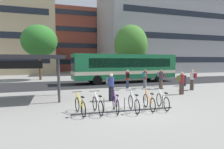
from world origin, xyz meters
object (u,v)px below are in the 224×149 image
Objects in this scene: commuter_grey_pack_4 at (111,85)px; trash_bin at (183,81)px; parked_bicycle_purple_2 at (116,104)px; commuter_maroon_pack_1 at (161,78)px; parked_bicycle_yellow_0 at (80,106)px; commuter_olive_pack_2 at (181,81)px; city_bus at (125,67)px; street_tree_0 at (39,41)px; commuter_black_pack_5 at (128,78)px; parked_bicycle_silver_3 at (134,104)px; street_tree_1 at (131,45)px; parked_bicycle_orange_4 at (149,102)px; parked_bicycle_white_1 at (98,105)px; commuter_grey_pack_0 at (161,77)px; commuter_maroon_pack_3 at (193,78)px; transit_shelter at (17,58)px; commuter_teal_pack_6 at (145,77)px; parked_bicycle_white_5 at (163,101)px.

trash_bin is (8.89, 4.33, -0.47)m from commuter_grey_pack_4.
commuter_maroon_pack_1 is at bearing -38.56° from parked_bicycle_purple_2.
commuter_olive_pack_2 is at bearing -78.35° from parked_bicycle_yellow_0.
trash_bin is (3.25, 1.13, -0.46)m from commuter_maroon_pack_1.
city_bus reaches higher than commuter_olive_pack_2.
commuter_black_pack_5 is at bearing -52.52° from street_tree_0.
parked_bicycle_silver_3 is 0.22× the size of street_tree_1.
commuter_maroon_pack_1 is at bearing 93.48° from commuter_olive_pack_2.
parked_bicycle_silver_3 is at bearing 103.70° from parked_bicycle_orange_4.
city_bus is 7.05× the size of parked_bicycle_white_1.
city_bus is at bearing -7.27° from parked_bicycle_orange_4.
commuter_maroon_pack_1 is (6.16, 5.64, 0.59)m from parked_bicycle_purple_2.
commuter_grey_pack_0 is 0.95× the size of commuter_maroon_pack_3.
transit_shelter is 13.46m from commuter_maroon_pack_3.
street_tree_0 is at bearing 15.78° from commuter_maroon_pack_3.
commuter_maroon_pack_3 reaches higher than commuter_black_pack_5.
parked_bicycle_orange_4 is 2.90m from commuter_grey_pack_4.
city_bus is at bearing 102.08° from commuter_olive_pack_2.
city_bus reaches higher than parked_bicycle_yellow_0.
trash_bin is at bearing -178.60° from commuter_maroon_pack_1.
street_tree_1 is at bearing -12.24° from parked_bicycle_orange_4.
street_tree_1 reaches higher than parked_bicycle_white_1.
city_bus reaches higher than parked_bicycle_orange_4.
commuter_teal_pack_6 is at bearing -107.38° from street_tree_1.
street_tree_1 is at bearing 84.76° from commuter_olive_pack_2.
commuter_olive_pack_2 reaches higher than parked_bicycle_silver_3.
parked_bicycle_purple_2 is at bearing 88.41° from commuter_maroon_pack_3.
parked_bicycle_purple_2 is at bearing -31.38° from commuter_grey_pack_4.
street_tree_0 is (-11.48, 10.17, 4.07)m from commuter_grey_pack_0.
street_tree_0 reaches higher than city_bus.
street_tree_0 is at bearing -35.86° from city_bus.
parked_bicycle_white_5 is at bearing -97.20° from parked_bicycle_white_1.
parked_bicycle_silver_3 is 8.14m from commuter_teal_pack_6.
street_tree_0 is (-4.96, 14.83, 4.03)m from commuter_grey_pack_4.
commuter_grey_pack_4 is (-0.35, 2.63, 0.60)m from parked_bicycle_silver_3.
transit_shelter is at bearing -134.40° from street_tree_1.
city_bus is 7.07× the size of parked_bicycle_silver_3.
commuter_grey_pack_0 is 0.20× the size of street_tree_1.
parked_bicycle_white_1 is 21.00m from street_tree_1.
transit_shelter is 3.35× the size of commuter_grey_pack_4.
parked_bicycle_silver_3 is 20.48m from street_tree_1.
parked_bicycle_silver_3 is 1.00× the size of commuter_teal_pack_6.
commuter_grey_pack_4 is (5.49, -1.76, -1.65)m from transit_shelter.
city_bus is at bearing -32.45° from street_tree_0.
commuter_teal_pack_6 is (1.63, -0.20, 0.02)m from commuter_black_pack_5.
trash_bin is at bearing -39.45° from parked_bicycle_orange_4.
commuter_grey_pack_4 is (-4.47, -8.83, -0.79)m from city_bus.
parked_bicycle_orange_4 is 1.02× the size of commuter_olive_pack_2.
commuter_black_pack_5 is 0.21× the size of street_tree_1.
commuter_maroon_pack_1 reaches higher than parked_bicycle_silver_3.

